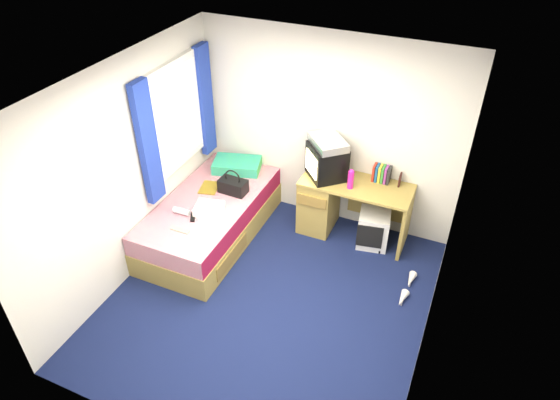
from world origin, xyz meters
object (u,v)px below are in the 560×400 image
at_px(storage_cube, 373,229).
at_px(colour_swatch_fan, 180,230).
at_px(handbag, 233,186).
at_px(white_heels, 406,289).
at_px(crt_tv, 327,161).
at_px(picture_frame, 400,180).
at_px(bed, 211,218).
at_px(pillow, 237,165).
at_px(magazine, 209,188).
at_px(vcr, 328,142).
at_px(desk, 333,202).
at_px(pink_water_bottle, 351,180).
at_px(remote_control, 193,217).
at_px(towel, 209,209).
at_px(aerosol_can, 344,173).
at_px(water_bottle, 182,211).

xyz_separation_m(storage_cube, colour_swatch_fan, (-1.85, -1.28, 0.32)).
xyz_separation_m(handbag, white_heels, (2.23, -0.26, -0.59)).
bearing_deg(white_heels, crt_tv, 149.31).
bearing_deg(picture_frame, bed, -158.68).
xyz_separation_m(pillow, magazine, (-0.11, -0.52, -0.06)).
height_order(picture_frame, colour_swatch_fan, picture_frame).
height_order(storage_cube, vcr, vcr).
relative_size(pillow, picture_frame, 4.23).
bearing_deg(crt_tv, desk, 47.26).
bearing_deg(colour_swatch_fan, pink_water_bottle, 39.04).
height_order(desk, remote_control, desk).
bearing_deg(handbag, pink_water_bottle, 16.96).
distance_m(towel, colour_swatch_fan, 0.43).
xyz_separation_m(crt_tv, towel, (-1.06, -0.95, -0.37)).
distance_m(pink_water_bottle, handbag, 1.40).
bearing_deg(vcr, aerosol_can, 54.40).
relative_size(vcr, remote_control, 2.92).
relative_size(pillow, crt_tv, 1.05).
bearing_deg(bed, picture_frame, 24.07).
distance_m(aerosol_can, handbag, 1.33).
distance_m(magazine, remote_control, 0.60).
height_order(bed, remote_control, remote_control).
bearing_deg(colour_swatch_fan, handbag, 78.13).
bearing_deg(aerosol_can, desk, -163.97).
distance_m(water_bottle, white_heels, 2.64).
relative_size(bed, crt_tv, 3.53).
distance_m(pink_water_bottle, magazine, 1.73).
bearing_deg(pink_water_bottle, water_bottle, -149.80).
distance_m(pillow, picture_frame, 2.06).
xyz_separation_m(pink_water_bottle, water_bottle, (-1.67, -0.97, -0.28)).
bearing_deg(desk, colour_swatch_fan, -133.85).
xyz_separation_m(storage_cube, remote_control, (-1.85, -1.03, 0.33)).
height_order(crt_tv, towel, crt_tv).
xyz_separation_m(aerosol_can, remote_control, (-1.39, -1.13, -0.28)).
relative_size(pillow, handbag, 1.73).
bearing_deg(colour_swatch_fan, bed, 90.27).
distance_m(bed, towel, 0.41).
xyz_separation_m(storage_cube, towel, (-1.72, -0.87, 0.37)).
bearing_deg(vcr, picture_frame, 59.05).
relative_size(pink_water_bottle, handbag, 0.64).
bearing_deg(pillow, vcr, 0.01).
bearing_deg(bed, vcr, 31.78).
xyz_separation_m(pink_water_bottle, magazine, (-1.65, -0.40, -0.31)).
relative_size(desk, white_heels, 2.40).
bearing_deg(handbag, colour_swatch_fan, -99.64).
distance_m(bed, pink_water_bottle, 1.75).
height_order(magazine, water_bottle, water_bottle).
distance_m(pink_water_bottle, aerosol_can, 0.19).
distance_m(storage_cube, vcr, 1.19).
bearing_deg(white_heels, pink_water_bottle, 145.61).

